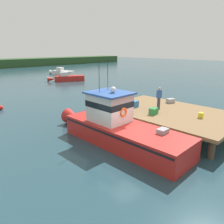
# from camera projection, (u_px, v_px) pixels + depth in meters

# --- Properties ---
(ground_plane) EXTENTS (200.00, 200.00, 0.00)m
(ground_plane) POSITION_uv_depth(u_px,v_px,m) (123.00, 147.00, 12.50)
(ground_plane) COLOR #23424C
(dock) EXTENTS (6.00, 9.00, 1.20)m
(dock) POSITION_uv_depth(u_px,v_px,m) (169.00, 112.00, 15.45)
(dock) COLOR #4C3D2D
(dock) RESTS_ON ground
(main_fishing_boat) EXTENTS (2.59, 9.81, 4.80)m
(main_fishing_boat) POSITION_uv_depth(u_px,v_px,m) (117.00, 127.00, 12.83)
(main_fishing_boat) COLOR red
(main_fishing_boat) RESTS_ON ground
(crate_single_by_cleat) EXTENTS (0.66, 0.52, 0.42)m
(crate_single_by_cleat) POSITION_uv_depth(u_px,v_px,m) (154.00, 111.00, 14.55)
(crate_single_by_cleat) COLOR #2D8442
(crate_single_by_cleat) RESTS_ON dock
(crate_stack_near_edge) EXTENTS (0.63, 0.48, 0.47)m
(crate_stack_near_edge) POSITION_uv_depth(u_px,v_px,m) (134.00, 104.00, 16.30)
(crate_stack_near_edge) COLOR #3370B2
(crate_stack_near_edge) RESTS_ON dock
(crate_stack_mid_dock) EXTENTS (0.71, 0.62, 0.34)m
(crate_stack_mid_dock) POSITION_uv_depth(u_px,v_px,m) (171.00, 101.00, 17.60)
(crate_stack_mid_dock) COLOR #9E9EA3
(crate_stack_mid_dock) RESTS_ON dock
(bait_bucket) EXTENTS (0.32, 0.32, 0.34)m
(bait_bucket) POSITION_uv_depth(u_px,v_px,m) (201.00, 115.00, 13.79)
(bait_bucket) COLOR yellow
(bait_bucket) RESTS_ON dock
(deckhand_by_the_boat) EXTENTS (0.36, 0.22, 1.63)m
(deckhand_by_the_boat) POSITION_uv_depth(u_px,v_px,m) (159.00, 98.00, 15.50)
(deckhand_by_the_boat) COLOR #383842
(deckhand_by_the_boat) RESTS_ON dock
(moored_boat_mid_harbor) EXTENTS (3.17, 6.15, 1.55)m
(moored_boat_mid_harbor) POSITION_uv_depth(u_px,v_px,m) (62.00, 72.00, 46.63)
(moored_boat_mid_harbor) COLOR silver
(moored_boat_mid_harbor) RESTS_ON ground
(moored_boat_outer_mooring) EXTENTS (6.14, 3.91, 1.59)m
(moored_boat_outer_mooring) POSITION_uv_depth(u_px,v_px,m) (67.00, 78.00, 37.53)
(moored_boat_outer_mooring) COLOR red
(moored_boat_outer_mooring) RESTS_ON ground
(mooring_buoy_outer) EXTENTS (0.42, 0.42, 0.42)m
(mooring_buoy_outer) POSITION_uv_depth(u_px,v_px,m) (1.00, 108.00, 19.93)
(mooring_buoy_outer) COLOR red
(mooring_buoy_outer) RESTS_ON ground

